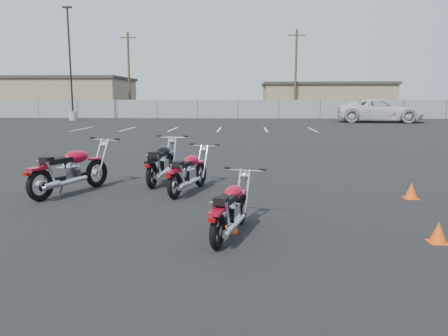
{
  "coord_description": "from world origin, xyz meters",
  "views": [
    {
      "loc": [
        0.6,
        -8.15,
        2.08
      ],
      "look_at": [
        0.2,
        0.6,
        0.65
      ],
      "focal_mm": 35.0,
      "sensor_mm": 36.0,
      "label": 1
    }
  ],
  "objects_px": {
    "motorcycle_second_black": "(162,163)",
    "white_van": "(380,104)",
    "motorcycle_front_red": "(70,170)",
    "motorcycle_third_red": "(188,172)",
    "motorcycle_rear_red": "(231,209)"
  },
  "relations": [
    {
      "from": "motorcycle_front_red",
      "to": "white_van",
      "type": "xyz_separation_m",
      "value": [
        14.99,
        27.82,
        0.99
      ]
    },
    {
      "from": "motorcycle_second_black",
      "to": "motorcycle_third_red",
      "type": "height_order",
      "value": "motorcycle_second_black"
    },
    {
      "from": "motorcycle_rear_red",
      "to": "motorcycle_front_red",
      "type": "bearing_deg",
      "value": 142.24
    },
    {
      "from": "motorcycle_second_black",
      "to": "white_van",
      "type": "height_order",
      "value": "white_van"
    },
    {
      "from": "motorcycle_third_red",
      "to": "motorcycle_rear_red",
      "type": "distance_m",
      "value": 3.18
    },
    {
      "from": "motorcycle_third_red",
      "to": "motorcycle_second_black",
      "type": "bearing_deg",
      "value": 125.75
    },
    {
      "from": "motorcycle_rear_red",
      "to": "motorcycle_third_red",
      "type": "bearing_deg",
      "value": 108.74
    },
    {
      "from": "motorcycle_third_red",
      "to": "white_van",
      "type": "relative_size",
      "value": 0.25
    },
    {
      "from": "motorcycle_front_red",
      "to": "white_van",
      "type": "bearing_deg",
      "value": 61.68
    },
    {
      "from": "motorcycle_rear_red",
      "to": "white_van",
      "type": "distance_m",
      "value": 32.66
    },
    {
      "from": "motorcycle_front_red",
      "to": "motorcycle_third_red",
      "type": "xyz_separation_m",
      "value": [
        2.53,
        0.26,
        -0.07
      ]
    },
    {
      "from": "motorcycle_front_red",
      "to": "motorcycle_second_black",
      "type": "distance_m",
      "value": 2.21
    },
    {
      "from": "motorcycle_second_black",
      "to": "motorcycle_third_red",
      "type": "relative_size",
      "value": 1.1
    },
    {
      "from": "motorcycle_third_red",
      "to": "white_van",
      "type": "height_order",
      "value": "white_van"
    },
    {
      "from": "motorcycle_front_red",
      "to": "motorcycle_third_red",
      "type": "height_order",
      "value": "motorcycle_front_red"
    }
  ]
}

